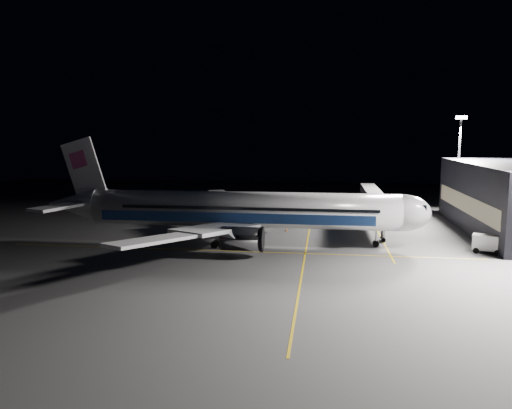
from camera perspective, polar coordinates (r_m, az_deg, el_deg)
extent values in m
plane|color=#4C4C4F|center=(79.16, -1.44, -4.36)|extent=(200.00, 200.00, 0.00)
cube|color=gold|center=(78.20, 5.83, -4.55)|extent=(0.25, 80.00, 0.01)
cube|color=gold|center=(73.40, -2.20, -5.36)|extent=(70.00, 0.25, 0.01)
cube|color=gold|center=(88.45, 13.88, -3.26)|extent=(0.25, 40.00, 0.01)
cylinder|color=silver|center=(78.18, -1.45, -0.56)|extent=(48.00, 5.60, 5.60)
ellipsoid|color=silver|center=(78.01, 16.22, -0.91)|extent=(8.96, 5.60, 5.60)
cube|color=black|center=(78.23, 17.92, -0.22)|extent=(2.20, 3.40, 0.90)
cone|color=silver|center=(87.36, -20.23, 0.06)|extent=(9.00, 5.49, 5.49)
cube|color=navy|center=(81.19, -1.83, -0.88)|extent=(42.24, 0.25, 1.50)
cube|color=navy|center=(75.79, -2.54, -1.54)|extent=(42.24, 0.25, 1.50)
cube|color=silver|center=(86.63, -2.23, -0.77)|extent=(11.36, 15.23, 1.53)
cube|color=silver|center=(71.17, -4.48, -2.77)|extent=(11.36, 15.23, 1.53)
cube|color=silver|center=(99.60, -3.80, 0.90)|extent=(8.57, 13.22, 1.31)
cube|color=silver|center=(60.57, -11.67, -4.02)|extent=(8.57, 13.22, 1.31)
cube|color=silver|center=(91.67, -18.45, 0.69)|extent=(6.20, 9.67, 0.45)
cube|color=silver|center=(82.57, -21.63, -0.25)|extent=(6.20, 9.67, 0.45)
cube|color=white|center=(85.71, -19.07, 3.93)|extent=(7.53, 0.40, 10.28)
cube|color=#CB458D|center=(85.99, -19.59, 4.86)|extent=(3.22, 0.55, 3.22)
cylinder|color=#B7B7BF|center=(87.23, 0.29, -1.47)|extent=(5.60, 3.40, 3.40)
cylinder|color=#B7B7BF|center=(69.75, -1.67, -3.94)|extent=(5.60, 3.40, 3.40)
cylinder|color=#9999A0|center=(78.30, 13.56, -3.79)|extent=(0.26, 0.26, 2.50)
cylinder|color=black|center=(78.46, 13.54, -4.36)|extent=(0.90, 0.70, 0.90)
cylinder|color=#9999A0|center=(83.57, -3.00, -2.82)|extent=(0.26, 0.26, 2.50)
cylinder|color=#9999A0|center=(75.31, -4.23, -4.06)|extent=(0.26, 0.26, 2.50)
cylinder|color=black|center=(83.70, -3.00, -3.29)|extent=(1.10, 1.60, 1.10)
cylinder|color=black|center=(75.46, -4.23, -4.58)|extent=(1.10, 1.60, 1.10)
cube|color=brown|center=(94.27, 22.80, 0.12)|extent=(0.15, 36.00, 3.00)
cube|color=#B2B2B7|center=(97.57, 13.37, 0.56)|extent=(3.00, 33.90, 2.80)
cube|color=#B2B2B7|center=(81.97, 14.40, -0.91)|extent=(3.60, 3.20, 3.40)
cylinder|color=#9999A0|center=(82.49, 14.33, -3.00)|extent=(0.70, 0.70, 3.10)
cylinder|color=black|center=(81.85, 14.37, -3.95)|extent=(0.70, 0.30, 0.70)
cylinder|color=black|center=(83.60, 14.23, -3.69)|extent=(0.70, 0.30, 0.70)
cylinder|color=#59595E|center=(111.89, 22.11, 3.91)|extent=(0.44, 0.44, 20.00)
cube|color=#59595E|center=(111.70, 22.40, 9.18)|extent=(2.40, 0.50, 0.80)
cube|color=white|center=(111.36, 22.45, 9.19)|extent=(2.20, 0.15, 0.60)
cube|color=white|center=(79.42, 24.94, -3.95)|extent=(4.45, 3.25, 2.20)
cube|color=white|center=(79.47, 26.65, -4.49)|extent=(2.16, 2.34, 1.20)
cube|color=black|center=(79.37, 26.67, -4.14)|extent=(1.71, 2.01, 0.50)
cylinder|color=black|center=(80.63, 25.93, -4.67)|extent=(0.84, 0.51, 0.80)
cylinder|color=black|center=(78.58, 25.87, -4.99)|extent=(0.84, 0.51, 0.80)
cylinder|color=black|center=(80.75, 23.94, -4.53)|extent=(0.84, 0.51, 0.80)
cylinder|color=black|center=(78.70, 23.83, -4.84)|extent=(0.84, 0.51, 0.80)
cube|color=black|center=(98.12, -1.61, -1.42)|extent=(2.63, 1.72, 1.17)
cube|color=black|center=(98.00, -1.62, -1.00)|extent=(1.11, 1.11, 0.64)
sphere|color=#FFF2CC|center=(97.43, -2.02, -1.50)|extent=(0.28, 0.28, 0.28)
sphere|color=#FFF2CC|center=(97.21, -1.41, -1.52)|extent=(0.28, 0.28, 0.28)
cylinder|color=black|center=(98.88, -0.96, -1.63)|extent=(0.65, 0.26, 0.64)
cylinder|color=black|center=(97.13, -1.17, -1.81)|extent=(0.65, 0.26, 0.64)
cylinder|color=black|center=(99.28, -2.04, -1.59)|extent=(0.65, 0.26, 0.64)
cylinder|color=black|center=(97.54, -2.28, -1.77)|extent=(0.65, 0.26, 0.64)
cone|color=#FF650A|center=(91.35, -5.27, -2.51)|extent=(0.38, 0.38, 0.57)
cone|color=#FF650A|center=(88.19, 3.48, -2.86)|extent=(0.41, 0.41, 0.61)
cone|color=#FF650A|center=(92.42, 1.22, -2.37)|extent=(0.34, 0.34, 0.51)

